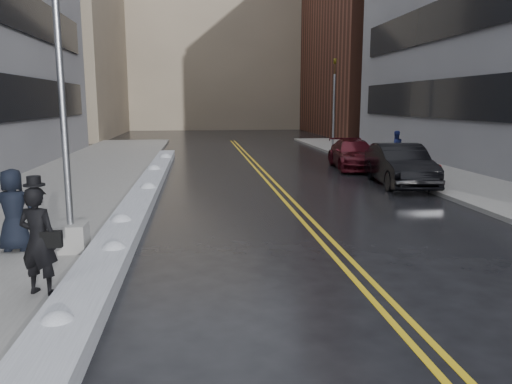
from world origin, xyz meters
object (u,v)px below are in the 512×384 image
object	(u,v)px
pedestrian_c	(14,210)
lamppost	(65,141)
traffic_signal	(334,101)
pedestrian_fedora	(39,241)
fire_hydrant	(438,173)
car_black	(400,165)
pedestrian_east	(396,147)
car_maroon	(354,154)

from	to	relation	value
pedestrian_c	lamppost	bearing A→B (deg)	169.93
traffic_signal	pedestrian_fedora	size ratio (longest dim) A/B	3.27
fire_hydrant	car_black	world-z (taller)	car_black
fire_hydrant	pedestrian_c	xyz separation A→B (m)	(-13.50, -7.82, 0.50)
pedestrian_c	car_black	world-z (taller)	pedestrian_c
lamppost	traffic_signal	size ratio (longest dim) A/B	1.27
fire_hydrant	car_black	xyz separation A→B (m)	(-1.50, 0.27, 0.29)
lamppost	car_black	size ratio (longest dim) A/B	1.50
lamppost	pedestrian_fedora	world-z (taller)	lamppost
lamppost	fire_hydrant	distance (m)	14.81
traffic_signal	car_black	bearing A→B (deg)	-94.17
pedestrian_c	pedestrian_east	world-z (taller)	pedestrian_c
fire_hydrant	pedestrian_fedora	world-z (taller)	pedestrian_fedora
car_black	car_maroon	size ratio (longest dim) A/B	1.02
pedestrian_east	car_maroon	world-z (taller)	pedestrian_east
car_black	car_maroon	bearing A→B (deg)	98.48
traffic_signal	pedestrian_c	size ratio (longest dim) A/B	3.35
lamppost	traffic_signal	xyz separation A→B (m)	(11.80, 22.00, 0.87)
pedestrian_fedora	pedestrian_east	xyz separation A→B (m)	(13.10, 17.12, -0.07)
pedestrian_east	car_black	xyz separation A→B (m)	(-2.40, -6.39, -0.16)
lamppost	car_maroon	world-z (taller)	lamppost
fire_hydrant	traffic_signal	world-z (taller)	traffic_signal
car_black	pedestrian_fedora	bearing A→B (deg)	-128.74
pedestrian_fedora	car_black	bearing A→B (deg)	-116.19
pedestrian_c	pedestrian_fedora	bearing A→B (deg)	114.52
pedestrian_east	pedestrian_fedora	bearing A→B (deg)	53.55
lamppost	car_black	bearing A→B (deg)	37.45
fire_hydrant	car_black	bearing A→B (deg)	169.76
pedestrian_c	car_maroon	bearing A→B (deg)	-132.95
pedestrian_fedora	car_black	size ratio (longest dim) A/B	0.36
pedestrian_fedora	car_maroon	world-z (taller)	pedestrian_fedora
lamppost	fire_hydrant	world-z (taller)	lamppost
pedestrian_fedora	pedestrian_east	distance (m)	21.56
traffic_signal	pedestrian_east	xyz separation A→B (m)	(1.40, -7.34, -2.41)
lamppost	pedestrian_east	xyz separation A→B (m)	(13.20, 14.66, -1.54)
lamppost	pedestrian_fedora	distance (m)	2.87
car_maroon	car_black	bearing A→B (deg)	-82.07
pedestrian_c	pedestrian_east	bearing A→B (deg)	-136.55
fire_hydrant	car_black	size ratio (longest dim) A/B	0.14
traffic_signal	car_maroon	distance (m)	8.89
lamppost	pedestrian_east	bearing A→B (deg)	47.99
pedestrian_fedora	pedestrian_c	xyz separation A→B (m)	(-1.30, 2.64, -0.02)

